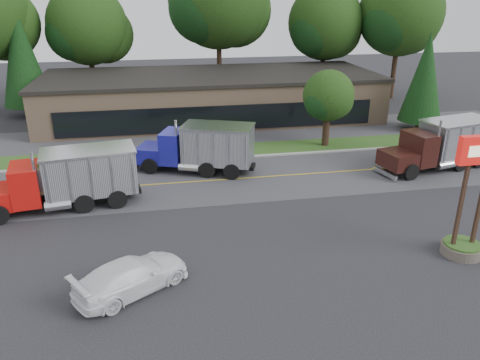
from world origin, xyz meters
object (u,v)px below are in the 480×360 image
object	(u,v)px
dump_truck_maroon	(444,143)
rally_car	(132,276)
bilo_sign	(468,216)
dump_truck_red	(69,178)
dump_truck_blue	(202,147)

from	to	relation	value
dump_truck_maroon	rally_car	size ratio (longest dim) A/B	1.79
bilo_sign	dump_truck_red	bearing A→B (deg)	154.83
bilo_sign	rally_car	bearing A→B (deg)	-179.42
dump_truck_blue	dump_truck_maroon	world-z (taller)	same
dump_truck_red	dump_truck_blue	bearing A→B (deg)	-160.91
dump_truck_red	dump_truck_blue	distance (m)	9.28
bilo_sign	dump_truck_red	distance (m)	21.26
dump_truck_maroon	rally_car	xyz separation A→B (m)	(-21.34, -11.24, -1.08)
bilo_sign	rally_car	size ratio (longest dim) A/B	1.19
dump_truck_red	dump_truck_maroon	distance (m)	25.16
dump_truck_blue	dump_truck_maroon	bearing A→B (deg)	-166.82
dump_truck_maroon	rally_car	world-z (taller)	dump_truck_maroon
dump_truck_maroon	rally_car	bearing A→B (deg)	15.86
dump_truck_red	dump_truck_blue	size ratio (longest dim) A/B	1.08
bilo_sign	dump_truck_maroon	world-z (taller)	bilo_sign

